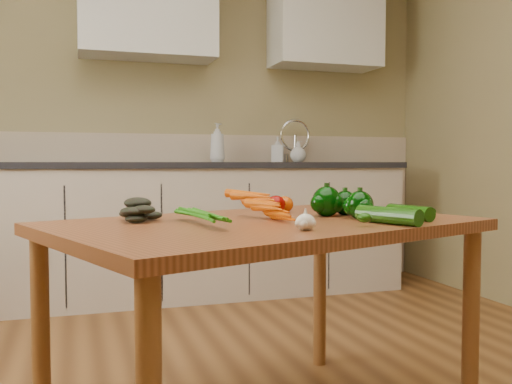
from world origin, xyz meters
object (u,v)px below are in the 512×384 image
object	(u,v)px
garlic_bulb	(305,222)
pepper_b	(345,203)
tomato_b	(285,204)
tomato_c	(331,203)
pepper_a	(327,202)
pepper_c	(360,205)
tomato_a	(276,204)
table	(265,245)
soap_bottle_b	(278,149)
zucchini_a	(409,212)
carrot_bunch	(243,210)
soap_bottle_c	(298,152)
leafy_greens	(134,207)
soap_bottle_a	(217,143)
zucchini_b	(388,215)

from	to	relation	value
garlic_bulb	pepper_b	world-z (taller)	pepper_b
tomato_b	tomato_c	world-z (taller)	tomato_c
pepper_a	pepper_c	world-z (taller)	pepper_a
pepper_a	tomato_a	xyz separation A→B (m)	(-0.13, 0.16, -0.02)
tomato_a	tomato_c	size ratio (longest dim) A/B	1.04
table	soap_bottle_b	world-z (taller)	soap_bottle_b
tomato_a	zucchini_a	bearing A→B (deg)	-46.52
soap_bottle_b	pepper_c	world-z (taller)	soap_bottle_b
carrot_bunch	soap_bottle_b	bearing A→B (deg)	47.49
table	carrot_bunch	xyz separation A→B (m)	(-0.07, 0.03, 0.11)
soap_bottle_b	carrot_bunch	world-z (taller)	soap_bottle_b
soap_bottle_c	garlic_bulb	xyz separation A→B (m)	(-0.95, -2.41, -0.24)
tomato_b	carrot_bunch	bearing A→B (deg)	-134.20
pepper_a	pepper_c	size ratio (longest dim) A/B	1.12
soap_bottle_c	tomato_a	distance (m)	2.08
soap_bottle_c	pepper_a	distance (m)	2.17
tomato_b	zucchini_a	bearing A→B (deg)	-52.64
pepper_a	pepper_c	distance (m)	0.14
pepper_c	tomato_a	distance (m)	0.34
leafy_greens	zucchini_a	size ratio (longest dim) A/B	1.02
tomato_b	zucchini_a	size ratio (longest dim) A/B	0.36
tomato_a	soap_bottle_a	bearing A→B (deg)	82.71
tomato_a	leafy_greens	bearing A→B (deg)	-166.34
pepper_c	zucchini_b	bearing A→B (deg)	-88.70
soap_bottle_a	carrot_bunch	bearing A→B (deg)	125.92
tomato_a	zucchini_b	world-z (taller)	tomato_a
leafy_greens	garlic_bulb	distance (m)	0.58
table	leafy_greens	distance (m)	0.44
pepper_b	zucchini_b	bearing A→B (deg)	-92.02
tomato_c	soap_bottle_a	bearing A→B (deg)	89.77
zucchini_a	garlic_bulb	bearing A→B (deg)	-159.23
garlic_bulb	pepper_b	xyz separation A→B (m)	(0.32, 0.39, 0.02)
leafy_greens	garlic_bulb	bearing A→B (deg)	-42.70
soap_bottle_b	zucchini_b	bearing A→B (deg)	103.08
leafy_greens	tomato_a	world-z (taller)	leafy_greens
zucchini_a	tomato_c	bearing A→B (deg)	105.69
pepper_a	zucchini_b	world-z (taller)	pepper_a
tomato_a	tomato_b	bearing A→B (deg)	31.91
garlic_bulb	carrot_bunch	bearing A→B (deg)	106.41
soap_bottle_b	leafy_greens	distance (m)	2.44
pepper_b	tomato_c	bearing A→B (deg)	83.69
pepper_a	zucchini_a	world-z (taller)	pepper_a
soap_bottle_c	pepper_c	xyz separation A→B (m)	(-0.65, -2.16, -0.22)
soap_bottle_a	pepper_a	xyz separation A→B (m)	(-0.11, -2.04, -0.27)
carrot_bunch	pepper_c	world-z (taller)	pepper_c
table	garlic_bulb	xyz separation A→B (m)	(0.02, -0.28, 0.10)
soap_bottle_a	zucchini_a	bearing A→B (deg)	140.09
carrot_bunch	tomato_b	xyz separation A→B (m)	(0.24, 0.24, -0.00)
table	zucchini_a	bearing A→B (deg)	-34.08
pepper_c	zucchini_b	world-z (taller)	pepper_c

